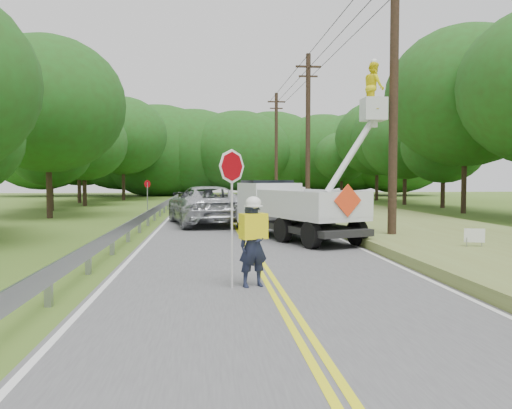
{
  "coord_description": "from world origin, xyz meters",
  "views": [
    {
      "loc": [
        -1.34,
        -8.13,
        2.24
      ],
      "look_at": [
        0.0,
        6.0,
        1.5
      ],
      "focal_mm": 36.06,
      "sensor_mm": 36.0,
      "label": 1
    }
  ],
  "objects": [
    {
      "name": "road",
      "position": [
        0.0,
        14.0,
        0.01
      ],
      "size": [
        7.2,
        96.0,
        0.03
      ],
      "color": "#4C4C4E",
      "rests_on": "ground"
    },
    {
      "name": "ground",
      "position": [
        0.0,
        0.0,
        0.0
      ],
      "size": [
        140.0,
        140.0,
        0.0
      ],
      "primitive_type": "plane",
      "color": "#3E591A",
      "rests_on": "ground"
    },
    {
      "name": "treeline_left",
      "position": [
        -10.56,
        30.95,
        5.61
      ],
      "size": [
        10.89,
        55.81,
        10.16
      ],
      "color": "#332319",
      "rests_on": "ground"
    },
    {
      "name": "bucket_truck",
      "position": [
        1.83,
        10.68,
        1.43
      ],
      "size": [
        4.82,
        6.41,
        6.12
      ],
      "color": "black",
      "rests_on": "road"
    },
    {
      "name": "suv_darkgrey",
      "position": [
        -1.73,
        25.61,
        0.71
      ],
      "size": [
        3.71,
        5.1,
        1.37
      ],
      "primitive_type": "imported",
      "rotation": [
        0.0,
        0.0,
        2.72
      ],
      "color": "#34353C",
      "rests_on": "road"
    },
    {
      "name": "flagger",
      "position": [
        -0.43,
        2.21,
        1.01
      ],
      "size": [
        1.07,
        0.64,
        2.79
      ],
      "color": "#191E33",
      "rests_on": "road"
    },
    {
      "name": "yard_sign",
      "position": [
        6.16,
        5.64,
        0.58
      ],
      "size": [
        0.54,
        0.19,
        0.81
      ],
      "color": "white",
      "rests_on": "ground"
    },
    {
      "name": "treeline_right",
      "position": [
        15.26,
        23.8,
        6.09
      ],
      "size": [
        10.83,
        54.05,
        11.64
      ],
      "color": "#332319",
      "rests_on": "ground"
    },
    {
      "name": "stop_sign_permanent",
      "position": [
        -4.8,
        22.0,
        1.35
      ],
      "size": [
        0.35,
        0.32,
        2.1
      ],
      "color": "gray",
      "rests_on": "ground"
    },
    {
      "name": "treeline_horizon",
      "position": [
        1.05,
        56.19,
        5.5
      ],
      "size": [
        56.3,
        14.13,
        11.47
      ],
      "color": "#244517",
      "rests_on": "ground"
    },
    {
      "name": "suv_silver",
      "position": [
        -1.41,
        16.42,
        0.93
      ],
      "size": [
        4.18,
        7.0,
        1.82
      ],
      "primitive_type": "imported",
      "rotation": [
        0.0,
        0.0,
        3.33
      ],
      "color": "#B9BCC1",
      "rests_on": "road"
    },
    {
      "name": "tall_grass_verge",
      "position": [
        7.1,
        14.0,
        0.15
      ],
      "size": [
        7.0,
        96.0,
        0.3
      ],
      "primitive_type": "cube",
      "color": "olive",
      "rests_on": "ground"
    },
    {
      "name": "utility_poles",
      "position": [
        5.0,
        17.02,
        5.27
      ],
      "size": [
        1.6,
        43.3,
        10.0
      ],
      "color": "black",
      "rests_on": "ground"
    },
    {
      "name": "guardrail",
      "position": [
        -4.02,
        14.91,
        0.55
      ],
      "size": [
        0.18,
        48.0,
        0.77
      ],
      "color": "gray",
      "rests_on": "ground"
    }
  ]
}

